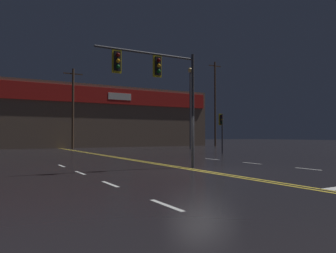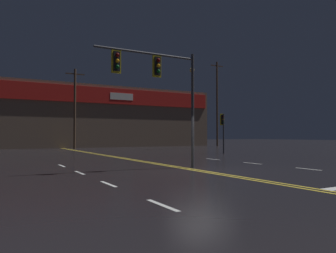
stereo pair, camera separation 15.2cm
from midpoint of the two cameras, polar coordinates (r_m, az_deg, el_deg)
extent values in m
plane|color=black|center=(14.41, 5.91, -7.69)|extent=(200.00, 200.00, 0.00)
cube|color=gold|center=(14.33, 5.41, -7.71)|extent=(0.12, 60.00, 0.01)
cube|color=gold|center=(14.50, 6.40, -7.64)|extent=(0.12, 60.00, 0.01)
cube|color=silver|center=(7.38, -0.38, -13.53)|extent=(0.12, 1.40, 0.01)
cube|color=silver|center=(10.63, -9.92, -9.83)|extent=(0.12, 1.40, 0.01)
cube|color=silver|center=(14.05, -14.83, -7.79)|extent=(0.12, 1.40, 0.01)
cube|color=silver|center=(17.54, -17.77, -6.52)|extent=(0.12, 1.40, 0.01)
cube|color=silver|center=(16.43, 23.49, -6.80)|extent=(0.12, 1.40, 0.01)
cube|color=silver|center=(18.82, 14.69, -6.21)|extent=(0.12, 1.40, 0.01)
cube|color=silver|center=(21.55, 8.01, -5.65)|extent=(0.12, 1.40, 0.01)
cylinder|color=#38383D|center=(15.85, 4.59, 2.77)|extent=(0.14, 0.14, 5.48)
cylinder|color=#38383D|center=(15.05, -3.36, 12.62)|extent=(4.87, 0.10, 0.10)
cube|color=black|center=(15.14, -1.67, 10.43)|extent=(0.28, 0.24, 0.84)
cube|color=gold|center=(15.14, -1.67, 10.43)|extent=(0.42, 0.08, 0.99)
sphere|color=#500705|center=(15.06, -1.39, 11.48)|extent=(0.17, 0.17, 0.17)
sphere|color=orange|center=(15.00, -1.39, 10.55)|extent=(0.17, 0.17, 0.17)
sphere|color=#084513|center=(14.95, -1.39, 9.60)|extent=(0.17, 0.17, 0.17)
cube|color=black|center=(14.37, -8.72, 11.11)|extent=(0.28, 0.24, 0.84)
cube|color=gold|center=(14.37, -8.72, 11.11)|extent=(0.42, 0.08, 0.99)
sphere|color=#500705|center=(14.28, -8.49, 12.23)|extent=(0.17, 0.17, 0.17)
sphere|color=orange|center=(14.22, -8.49, 11.24)|extent=(0.17, 0.17, 0.17)
sphere|color=#084513|center=(14.17, -8.50, 10.25)|extent=(0.17, 0.17, 0.17)
cylinder|color=#38383D|center=(28.52, 9.80, -1.24)|extent=(0.13, 0.13, 3.40)
cube|color=black|center=(28.69, 9.56, 1.21)|extent=(0.28, 0.24, 0.84)
cube|color=gold|center=(28.69, 9.56, 1.21)|extent=(0.42, 0.08, 0.99)
sphere|color=#500705|center=(28.58, 9.76, 1.73)|extent=(0.17, 0.17, 0.17)
sphere|color=orange|center=(28.57, 9.76, 1.23)|extent=(0.17, 0.17, 0.17)
sphere|color=#084513|center=(28.56, 9.76, 0.72)|extent=(0.17, 0.17, 0.17)
cylinder|color=#59595E|center=(38.72, 4.32, 2.89)|extent=(0.20, 0.20, 9.13)
sphere|color=#F4C666|center=(39.37, 4.31, 9.77)|extent=(0.56, 0.56, 0.56)
cube|color=brown|center=(46.69, -19.01, 1.60)|extent=(43.24, 10.00, 8.16)
cube|color=red|center=(41.93, -17.74, 5.59)|extent=(42.37, 0.20, 2.04)
cube|color=white|center=(44.00, -7.99, 5.19)|extent=(3.20, 0.16, 0.90)
cylinder|color=#4C3828|center=(39.90, -15.82, 3.00)|extent=(0.26, 0.26, 9.39)
cube|color=#4C3828|center=(40.43, -15.78, 8.80)|extent=(2.20, 0.12, 0.12)
cylinder|color=#4C3828|center=(49.25, 8.64, 3.93)|extent=(0.26, 0.26, 12.55)
cube|color=#4C3828|center=(50.11, 8.61, 10.40)|extent=(2.20, 0.12, 0.12)
camera|label=1|loc=(0.08, -89.74, -0.01)|focal=35.00mm
camera|label=2|loc=(0.08, 90.26, 0.01)|focal=35.00mm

